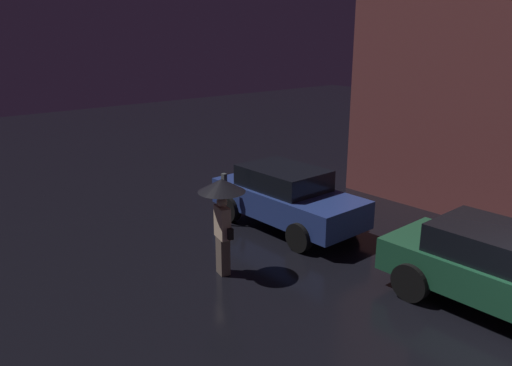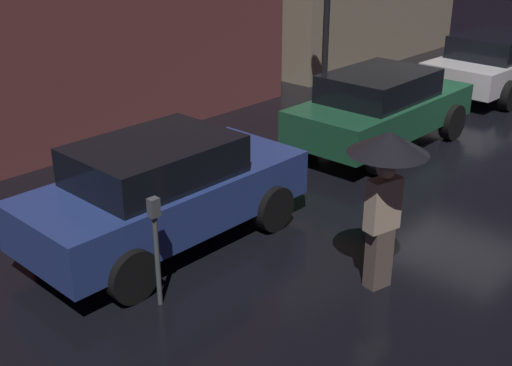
{
  "view_description": "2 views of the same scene",
  "coord_description": "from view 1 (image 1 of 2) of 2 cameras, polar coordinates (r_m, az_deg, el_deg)",
  "views": [
    {
      "loc": [
        1.67,
        -7.0,
        4.66
      ],
      "look_at": [
        -6.59,
        0.16,
        1.39
      ],
      "focal_mm": 35.0,
      "sensor_mm": 36.0,
      "label": 1
    },
    {
      "loc": [
        -11.65,
        -5.03,
        4.29
      ],
      "look_at": [
        -6.22,
        0.05,
        1.08
      ],
      "focal_mm": 45.0,
      "sensor_mm": 36.0,
      "label": 2
    }
  ],
  "objects": [
    {
      "name": "parking_meter",
      "position": [
        12.44,
        -3.63,
        -1.26
      ],
      "size": [
        0.12,
        0.1,
        1.36
      ],
      "color": "#4C5154",
      "rests_on": "ground"
    },
    {
      "name": "parked_car_green",
      "position": [
        9.64,
        26.48,
        -8.89
      ],
      "size": [
        4.12,
        1.92,
        1.48
      ],
      "rotation": [
        0.0,
        0.0,
        0.01
      ],
      "color": "#1E5638",
      "rests_on": "ground"
    },
    {
      "name": "building_facade_left",
      "position": [
        14.64,
        27.08,
        11.26
      ],
      "size": [
        7.83,
        3.0,
        7.46
      ],
      "color": "brown",
      "rests_on": "ground"
    },
    {
      "name": "parked_car_blue",
      "position": [
        12.41,
        3.48,
        -1.55
      ],
      "size": [
        4.01,
        1.9,
        1.5
      ],
      "rotation": [
        0.0,
        0.0,
        -0.0
      ],
      "color": "navy",
      "rests_on": "ground"
    },
    {
      "name": "pedestrian_with_umbrella",
      "position": [
        9.71,
        -3.91,
        -2.18
      ],
      "size": [
        0.93,
        0.93,
        2.0
      ],
      "rotation": [
        0.0,
        0.0,
        -0.25
      ],
      "color": "#66564C",
      "rests_on": "ground"
    }
  ]
}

